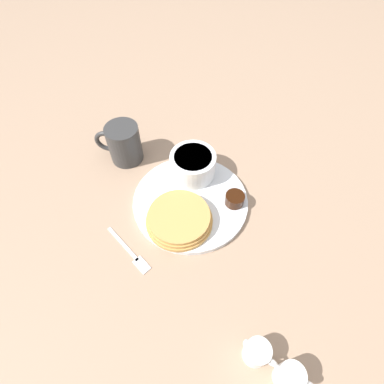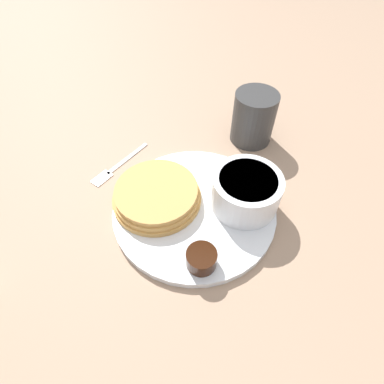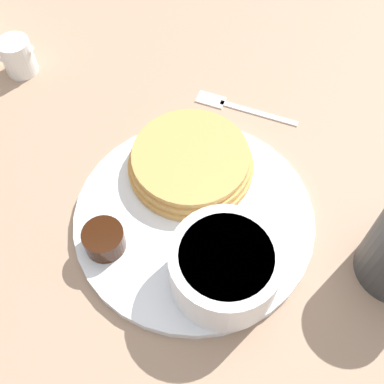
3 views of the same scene
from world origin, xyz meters
name	(u,v)px [view 3 (image 3 of 3)]	position (x,y,z in m)	size (l,w,h in m)	color
ground_plane	(194,220)	(0.00, 0.00, 0.00)	(4.00, 4.00, 0.00)	#9E7F66
plate	(194,218)	(0.00, 0.00, 0.01)	(0.26, 0.26, 0.01)	white
pancake_stack	(191,161)	(-0.06, 0.01, 0.03)	(0.14, 0.14, 0.03)	tan
bowl	(225,267)	(0.08, 0.01, 0.04)	(0.11, 0.11, 0.06)	white
syrup_cup	(104,239)	(0.02, -0.10, 0.02)	(0.04, 0.04, 0.03)	black
butter_ramekin	(215,292)	(0.09, 0.00, 0.03)	(0.05, 0.05, 0.04)	white
creamer_pitcher_near	(17,56)	(-0.27, -0.18, 0.02)	(0.04, 0.06, 0.05)	white
fork	(234,106)	(-0.15, 0.09, 0.00)	(0.08, 0.12, 0.00)	silver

